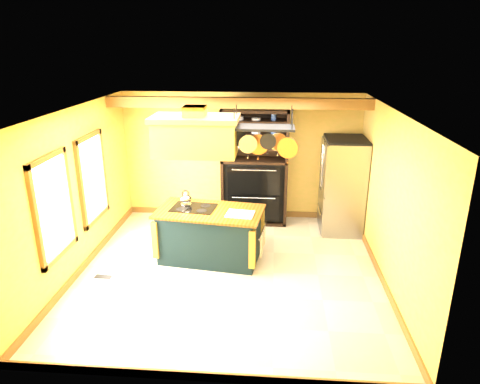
# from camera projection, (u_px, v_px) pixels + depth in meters

# --- Properties ---
(floor) EXTENTS (5.00, 5.00, 0.00)m
(floor) POSITION_uv_depth(u_px,v_px,m) (230.00, 271.00, 7.22)
(floor) COLOR beige
(floor) RESTS_ON ground
(ceiling) EXTENTS (5.00, 5.00, 0.00)m
(ceiling) POSITION_uv_depth(u_px,v_px,m) (228.00, 111.00, 6.33)
(ceiling) COLOR white
(ceiling) RESTS_ON wall_back
(wall_back) EXTENTS (5.00, 0.02, 2.70)m
(wall_back) POSITION_uv_depth(u_px,v_px,m) (241.00, 157.00, 9.13)
(wall_back) COLOR #E7B054
(wall_back) RESTS_ON floor
(wall_front) EXTENTS (5.00, 0.02, 2.70)m
(wall_front) POSITION_uv_depth(u_px,v_px,m) (204.00, 278.00, 4.43)
(wall_front) COLOR #E7B054
(wall_front) RESTS_ON floor
(wall_left) EXTENTS (0.02, 5.00, 2.70)m
(wall_left) POSITION_uv_depth(u_px,v_px,m) (76.00, 192.00, 6.96)
(wall_left) COLOR #E7B054
(wall_left) RESTS_ON floor
(wall_right) EXTENTS (0.02, 5.00, 2.70)m
(wall_right) POSITION_uv_depth(u_px,v_px,m) (390.00, 201.00, 6.59)
(wall_right) COLOR #E7B054
(wall_right) RESTS_ON floor
(ceiling_beam) EXTENTS (5.00, 0.15, 0.20)m
(ceiling_beam) POSITION_uv_depth(u_px,v_px,m) (238.00, 103.00, 7.97)
(ceiling_beam) COLOR brown
(ceiling_beam) RESTS_ON ceiling
(window_near) EXTENTS (0.06, 1.06, 1.56)m
(window_near) POSITION_uv_depth(u_px,v_px,m) (54.00, 207.00, 6.19)
(window_near) COLOR brown
(window_near) RESTS_ON wall_left
(window_far) EXTENTS (0.06, 1.06, 1.56)m
(window_far) POSITION_uv_depth(u_px,v_px,m) (93.00, 178.00, 7.51)
(window_far) COLOR brown
(window_far) RESTS_ON wall_left
(kitchen_island) EXTENTS (1.93, 1.24, 1.11)m
(kitchen_island) POSITION_uv_depth(u_px,v_px,m) (210.00, 234.00, 7.52)
(kitchen_island) COLOR black
(kitchen_island) RESTS_ON floor
(range_hood) EXTENTS (1.41, 0.80, 0.80)m
(range_hood) POSITION_uv_depth(u_px,v_px,m) (195.00, 134.00, 6.94)
(range_hood) COLOR #BF8B2F
(range_hood) RESTS_ON ceiling
(pot_rack) EXTENTS (1.10, 0.50, 0.80)m
(pot_rack) POSITION_uv_depth(u_px,v_px,m) (264.00, 135.00, 6.86)
(pot_rack) COLOR black
(pot_rack) RESTS_ON ceiling
(refrigerator) EXTENTS (0.81, 0.96, 1.87)m
(refrigerator) POSITION_uv_depth(u_px,v_px,m) (342.00, 187.00, 8.56)
(refrigerator) COLOR gray
(refrigerator) RESTS_ON floor
(hutch) EXTENTS (1.37, 0.62, 2.42)m
(hutch) POSITION_uv_depth(u_px,v_px,m) (255.00, 180.00, 9.00)
(hutch) COLOR black
(hutch) RESTS_ON floor
(floor_register) EXTENTS (0.29, 0.13, 0.01)m
(floor_register) POSITION_uv_depth(u_px,v_px,m) (103.00, 277.00, 7.05)
(floor_register) COLOR black
(floor_register) RESTS_ON floor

